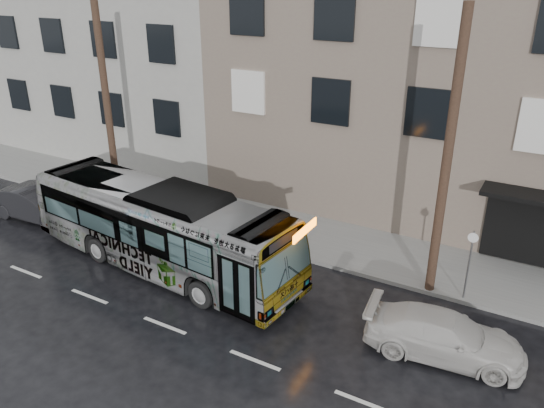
{
  "coord_description": "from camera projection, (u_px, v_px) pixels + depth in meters",
  "views": [
    {
      "loc": [
        9.37,
        -12.43,
        9.79
      ],
      "look_at": [
        0.91,
        2.5,
        2.33
      ],
      "focal_mm": 35.0,
      "sensor_mm": 36.0,
      "label": 1
    }
  ],
  "objects": [
    {
      "name": "ground",
      "position": [
        213.0,
        287.0,
        18.06
      ],
      "size": [
        120.0,
        120.0,
        0.0
      ],
      "primitive_type": "plane",
      "color": "black",
      "rests_on": "ground"
    },
    {
      "name": "sidewalk",
      "position": [
        281.0,
        229.0,
        21.94
      ],
      "size": [
        90.0,
        3.6,
        0.15
      ],
      "primitive_type": "cube",
      "color": "gray",
      "rests_on": "ground"
    },
    {
      "name": "building_taupe",
      "position": [
        463.0,
        78.0,
        23.74
      ],
      "size": [
        20.0,
        12.0,
        11.0
      ],
      "primitive_type": "cube",
      "color": "#756B5A",
      "rests_on": "ground"
    },
    {
      "name": "building_grey",
      "position": [
        107.0,
        4.0,
        34.34
      ],
      "size": [
        26.0,
        15.0,
        16.0
      ],
      "primitive_type": "cube",
      "color": "#A3A299",
      "rests_on": "ground"
    },
    {
      "name": "utility_pole_front",
      "position": [
        447.0,
        161.0,
        15.9
      ],
      "size": [
        0.3,
        0.3,
        9.0
      ],
      "primitive_type": "cylinder",
      "color": "#442F22",
      "rests_on": "sidewalk"
    },
    {
      "name": "utility_pole_rear",
      "position": [
        107.0,
        107.0,
        22.23
      ],
      "size": [
        0.3,
        0.3,
        9.0
      ],
      "primitive_type": "cylinder",
      "color": "#442F22",
      "rests_on": "sidewalk"
    },
    {
      "name": "sign_post",
      "position": [
        469.0,
        265.0,
        16.72
      ],
      "size": [
        0.06,
        0.06,
        2.4
      ],
      "primitive_type": "cylinder",
      "color": "slate",
      "rests_on": "sidewalk"
    },
    {
      "name": "bus",
      "position": [
        160.0,
        227.0,
        18.78
      ],
      "size": [
        11.31,
        3.7,
        3.09
      ],
      "primitive_type": "imported",
      "rotation": [
        0.0,
        0.0,
        1.47
      ],
      "color": "#B2B2B2",
      "rests_on": "ground"
    },
    {
      "name": "white_sedan",
      "position": [
        444.0,
        336.0,
        14.62
      ],
      "size": [
        4.51,
        2.27,
        1.26
      ],
      "primitive_type": "imported",
      "rotation": [
        0.0,
        0.0,
        1.69
      ],
      "color": "beige",
      "rests_on": "ground"
    },
    {
      "name": "dark_sedan",
      "position": [
        37.0,
        203.0,
        22.8
      ],
      "size": [
        4.48,
        1.85,
        1.44
      ],
      "primitive_type": "imported",
      "rotation": [
        0.0,
        0.0,
        1.64
      ],
      "color": "black",
      "rests_on": "ground"
    }
  ]
}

